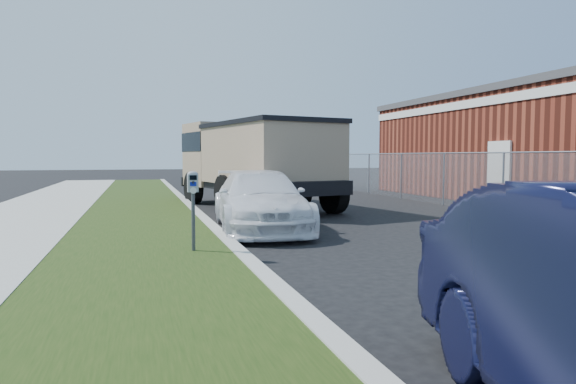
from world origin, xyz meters
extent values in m
plane|color=black|center=(0.00, 0.00, 0.00)|extent=(120.00, 120.00, 0.00)
cube|color=gray|center=(-2.60, 2.00, 0.07)|extent=(0.25, 50.00, 0.15)
cube|color=#1A320D|center=(-4.20, 2.00, 0.07)|extent=(3.00, 50.00, 0.13)
plane|color=slate|center=(6.00, 7.00, 0.90)|extent=(0.00, 30.00, 30.00)
cylinder|color=gray|center=(6.00, 7.00, 1.80)|extent=(0.04, 30.00, 0.04)
cylinder|color=gray|center=(6.00, 4.00, 0.90)|extent=(0.06, 0.06, 1.80)
cylinder|color=gray|center=(6.00, 7.00, 0.90)|extent=(0.06, 0.06, 1.80)
cylinder|color=gray|center=(6.00, 10.00, 0.90)|extent=(0.06, 0.06, 1.80)
cylinder|color=gray|center=(6.00, 13.00, 0.90)|extent=(0.06, 0.06, 1.80)
cylinder|color=gray|center=(6.00, 16.00, 0.90)|extent=(0.06, 0.06, 1.80)
cylinder|color=gray|center=(6.00, 19.00, 0.90)|extent=(0.06, 0.06, 1.80)
cylinder|color=gray|center=(6.00, 22.00, 0.90)|extent=(0.06, 0.06, 1.80)
cube|color=maroon|center=(12.00, 8.00, 2.00)|extent=(9.00, 14.00, 4.00)
cube|color=#404043|center=(12.00, 8.00, 4.05)|extent=(9.20, 14.20, 0.25)
cube|color=silver|center=(7.48, 8.00, 3.60)|extent=(0.06, 14.00, 0.30)
cube|color=silver|center=(7.45, 6.00, 1.10)|extent=(0.08, 1.10, 2.20)
cylinder|color=#3F4247|center=(-3.32, 0.02, 0.60)|extent=(0.06, 0.06, 0.96)
cube|color=gray|center=(-3.32, 0.02, 1.25)|extent=(0.17, 0.12, 0.29)
ellipsoid|color=gray|center=(-3.32, 0.02, 1.39)|extent=(0.18, 0.12, 0.11)
cube|color=black|center=(-3.32, -0.04, 1.34)|extent=(0.12, 0.01, 0.08)
cube|color=#0C188D|center=(-3.32, -0.04, 1.24)|extent=(0.11, 0.01, 0.07)
cylinder|color=silver|center=(-3.32, -0.04, 1.13)|extent=(0.11, 0.01, 0.11)
cube|color=#3F4247|center=(-3.32, -0.04, 1.27)|extent=(0.04, 0.01, 0.05)
imported|color=white|center=(-1.52, 2.94, 0.68)|extent=(2.32, 4.84, 1.36)
cube|color=black|center=(-0.47, 7.86, 0.82)|extent=(4.03, 7.59, 0.39)
cube|color=#8B745A|center=(-1.04, 10.40, 1.75)|extent=(3.04, 2.57, 2.26)
cube|color=black|center=(-1.04, 10.40, 2.20)|extent=(3.08, 2.60, 0.68)
cube|color=#8B745A|center=(-0.26, 6.98, 1.75)|extent=(3.69, 5.22, 1.81)
cube|color=black|center=(-0.26, 6.98, 2.69)|extent=(3.83, 5.36, 0.14)
cube|color=black|center=(-1.28, 11.44, 0.73)|extent=(2.68, 0.77, 0.34)
cylinder|color=black|center=(-2.28, 10.00, 0.56)|extent=(0.60, 1.18, 1.13)
cylinder|color=black|center=(0.25, 10.57, 0.56)|extent=(0.60, 1.18, 1.13)
cylinder|color=black|center=(-1.61, 7.03, 0.56)|extent=(0.60, 1.18, 1.13)
cylinder|color=black|center=(0.93, 7.60, 0.56)|extent=(0.60, 1.18, 1.13)
cylinder|color=black|center=(-1.15, 5.05, 0.56)|extent=(0.60, 1.18, 1.13)
cylinder|color=black|center=(1.38, 5.62, 0.56)|extent=(0.60, 1.18, 1.13)
camera|label=1|loc=(-4.19, -8.50, 1.69)|focal=32.00mm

